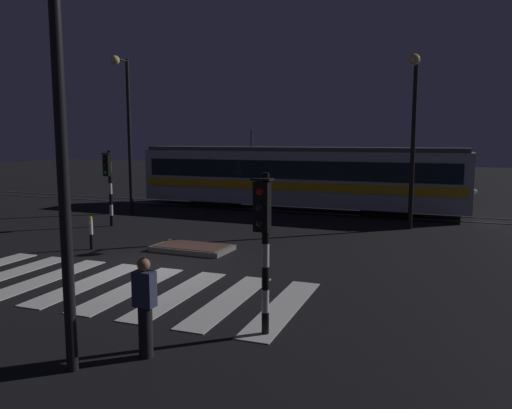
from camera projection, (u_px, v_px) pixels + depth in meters
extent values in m
plane|color=black|center=(154.00, 268.00, 14.22)|extent=(120.00, 120.00, 0.00)
cube|color=#59595E|center=(290.00, 211.00, 25.24)|extent=(80.00, 0.12, 0.03)
cube|color=#59595E|center=(299.00, 208.00, 26.55)|extent=(80.00, 0.12, 0.03)
cube|color=silver|center=(9.00, 274.00, 13.55)|extent=(0.86, 4.00, 0.02)
cube|color=silver|center=(47.00, 278.00, 13.11)|extent=(0.86, 4.00, 0.02)
cube|color=silver|center=(88.00, 283.00, 12.66)|extent=(0.86, 4.00, 0.02)
cube|color=silver|center=(131.00, 289.00, 12.21)|extent=(0.86, 4.00, 0.02)
cube|color=silver|center=(178.00, 294.00, 11.76)|extent=(0.86, 4.00, 0.02)
cube|color=silver|center=(228.00, 301.00, 11.31)|extent=(0.86, 4.00, 0.02)
cube|color=silver|center=(283.00, 307.00, 10.86)|extent=(0.86, 4.00, 0.02)
cube|color=slate|center=(192.00, 248.00, 16.44)|extent=(2.55, 1.39, 0.16)
cube|color=brown|center=(192.00, 245.00, 16.43)|extent=(2.30, 1.25, 0.02)
cylinder|color=black|center=(265.00, 323.00, 9.35)|extent=(0.14, 0.14, 0.44)
cylinder|color=white|center=(265.00, 301.00, 9.30)|extent=(0.14, 0.14, 0.44)
cylinder|color=black|center=(265.00, 278.00, 9.24)|extent=(0.14, 0.14, 0.44)
cylinder|color=white|center=(265.00, 255.00, 9.18)|extent=(0.14, 0.14, 0.44)
cylinder|color=black|center=(266.00, 232.00, 9.13)|extent=(0.14, 0.14, 0.44)
cylinder|color=white|center=(266.00, 208.00, 9.07)|extent=(0.14, 0.14, 0.44)
cylinder|color=black|center=(266.00, 185.00, 9.01)|extent=(0.14, 0.14, 0.44)
cube|color=black|center=(262.00, 207.00, 8.91)|extent=(0.28, 0.20, 0.90)
sphere|color=red|center=(260.00, 192.00, 8.77)|extent=(0.14, 0.14, 0.14)
sphere|color=black|center=(260.00, 207.00, 8.81)|extent=(0.14, 0.14, 0.14)
sphere|color=black|center=(260.00, 223.00, 8.84)|extent=(0.14, 0.14, 0.14)
cube|color=black|center=(262.00, 179.00, 8.84)|extent=(0.36, 0.24, 0.04)
cylinder|color=black|center=(112.00, 221.00, 21.07)|extent=(0.14, 0.14, 0.45)
cylinder|color=white|center=(111.00, 210.00, 21.01)|extent=(0.14, 0.14, 0.45)
cylinder|color=black|center=(111.00, 199.00, 20.95)|extent=(0.14, 0.14, 0.45)
cylinder|color=white|center=(110.00, 189.00, 20.89)|extent=(0.14, 0.14, 0.45)
cylinder|color=black|center=(110.00, 178.00, 20.83)|extent=(0.14, 0.14, 0.45)
cylinder|color=white|center=(110.00, 167.00, 20.77)|extent=(0.14, 0.14, 0.45)
cylinder|color=black|center=(109.00, 156.00, 20.71)|extent=(0.14, 0.14, 0.45)
cube|color=black|center=(107.00, 165.00, 20.61)|extent=(0.28, 0.20, 0.90)
sphere|color=black|center=(105.00, 159.00, 20.47)|extent=(0.14, 0.14, 0.14)
sphere|color=black|center=(105.00, 165.00, 20.51)|extent=(0.14, 0.14, 0.14)
sphere|color=green|center=(105.00, 172.00, 20.54)|extent=(0.14, 0.14, 0.14)
cube|color=black|center=(106.00, 153.00, 20.54)|extent=(0.36, 0.24, 0.04)
cylinder|color=black|center=(129.00, 138.00, 24.34)|extent=(0.18, 0.18, 7.46)
cylinder|color=black|center=(121.00, 60.00, 23.45)|extent=(0.10, 0.90, 0.10)
sphere|color=#F9E08C|center=(115.00, 60.00, 23.05)|extent=(0.44, 0.44, 0.44)
cylinder|color=black|center=(413.00, 145.00, 19.98)|extent=(0.18, 0.18, 6.80)
cylinder|color=black|center=(415.00, 59.00, 19.13)|extent=(0.10, 0.90, 0.10)
sphere|color=#F9E08C|center=(414.00, 60.00, 18.73)|extent=(0.44, 0.44, 0.44)
cylinder|color=black|center=(61.00, 141.00, 7.46)|extent=(0.18, 0.18, 7.24)
cube|color=#B2BCC1|center=(296.00, 177.00, 25.64)|extent=(16.77, 2.50, 2.70)
cube|color=yellow|center=(288.00, 186.00, 24.53)|extent=(16.44, 0.04, 0.44)
cube|color=yellow|center=(304.00, 182.00, 26.85)|extent=(16.44, 0.04, 0.44)
cube|color=black|center=(288.00, 170.00, 24.43)|extent=(15.93, 0.03, 0.90)
cube|color=#4C4C51|center=(297.00, 149.00, 25.46)|extent=(16.44, 2.30, 0.20)
cylinder|color=#262628|center=(251.00, 139.00, 26.35)|extent=(0.08, 0.08, 1.00)
cube|color=black|center=(387.00, 212.00, 24.08)|extent=(2.20, 2.00, 0.35)
cube|color=black|center=(217.00, 202.00, 27.61)|extent=(2.20, 2.00, 0.35)
sphere|color=#F9F2CC|center=(474.00, 192.00, 22.47)|extent=(0.24, 0.24, 0.24)
cylinder|color=black|center=(146.00, 332.00, 8.36)|extent=(0.24, 0.24, 0.88)
cube|color=#2D3851|center=(144.00, 289.00, 8.26)|extent=(0.36, 0.22, 0.60)
sphere|color=#9E7051|center=(144.00, 264.00, 8.21)|extent=(0.22, 0.22, 0.22)
cylinder|color=black|center=(92.00, 242.00, 16.62)|extent=(0.12, 0.12, 0.50)
cylinder|color=white|center=(91.00, 227.00, 16.55)|extent=(0.12, 0.12, 0.50)
sphere|color=yellow|center=(91.00, 218.00, 16.51)|extent=(0.12, 0.12, 0.12)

